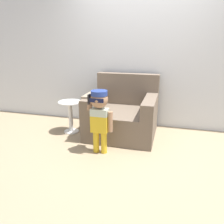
# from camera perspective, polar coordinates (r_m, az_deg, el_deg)

# --- Properties ---
(ground_plane) EXTENTS (10.00, 10.00, 0.00)m
(ground_plane) POSITION_cam_1_polar(r_m,az_deg,el_deg) (3.37, 5.62, -8.01)
(ground_plane) COLOR #998466
(wall_back) EXTENTS (10.00, 0.05, 2.60)m
(wall_back) POSITION_cam_1_polar(r_m,az_deg,el_deg) (3.89, 8.48, 15.18)
(wall_back) COLOR silver
(wall_back) RESTS_ON ground_plane
(armchair) EXTENTS (1.09, 0.99, 0.95)m
(armchair) POSITION_cam_1_polar(r_m,az_deg,el_deg) (3.59, 2.81, -0.73)
(armchair) COLOR #6B5B4C
(armchair) RESTS_ON ground_plane
(person_child) EXTENTS (0.36, 0.27, 0.87)m
(person_child) POSITION_cam_1_polar(r_m,az_deg,el_deg) (2.87, -3.25, -0.07)
(person_child) COLOR gold
(person_child) RESTS_ON ground_plane
(side_table) EXTENTS (0.38, 0.38, 0.54)m
(side_table) POSITION_cam_1_polar(r_m,az_deg,el_deg) (3.70, -10.78, -0.51)
(side_table) COLOR white
(side_table) RESTS_ON ground_plane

